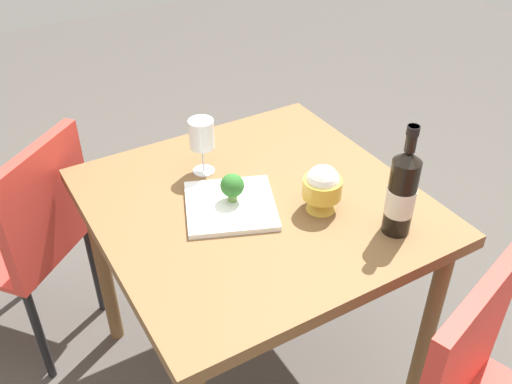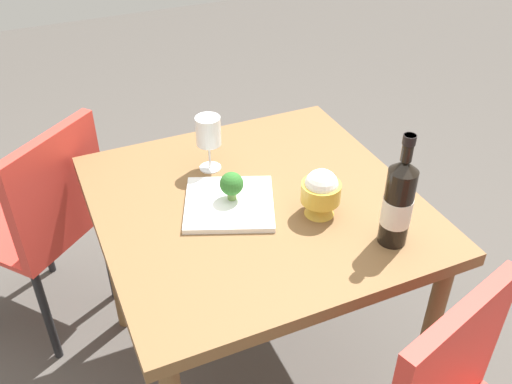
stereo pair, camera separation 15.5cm
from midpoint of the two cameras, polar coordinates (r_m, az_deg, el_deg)
The scene contains 9 objects.
ground_plane at distance 2.18m, azimuth -2.12°, elevation -16.83°, with size 8.00×8.00×0.00m, color #4C4742.
dining_table at distance 1.71m, azimuth -2.61°, elevation -3.27°, with size 0.90×0.90×0.75m.
chair_by_wall at distance 2.06m, azimuth -23.33°, elevation -3.43°, with size 0.56×0.56×0.85m.
wine_bottle at distance 1.50m, azimuth 11.49°, elevation -0.13°, with size 0.08×0.08×0.32m.
wine_glass at distance 1.72m, azimuth -8.03°, elevation 5.54°, with size 0.08×0.08×0.18m.
rice_bowl at distance 1.58m, azimuth 3.84°, elevation 0.36°, with size 0.11×0.11×0.14m.
serving_plate at distance 1.63m, azimuth -5.30°, elevation -1.44°, with size 0.33×0.33×0.02m.
broccoli_floret at distance 1.60m, azimuth -5.16°, elevation 0.51°, with size 0.07×0.07×0.09m.
carrot_garnish_left at distance 1.67m, azimuth -5.12°, elevation 1.07°, with size 0.03×0.03×0.05m.
Camera 1 is at (1.14, -0.67, 1.73)m, focal length 40.15 mm.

